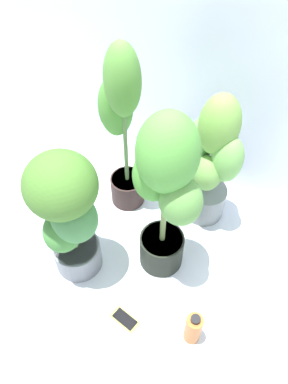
{
  "coord_description": "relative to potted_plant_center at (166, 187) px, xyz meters",
  "views": [
    {
      "loc": [
        0.54,
        -0.75,
        1.78
      ],
      "look_at": [
        -0.14,
        0.25,
        0.34
      ],
      "focal_mm": 35.95,
      "sensor_mm": 36.0,
      "label": 1
    }
  ],
  "objects": [
    {
      "name": "potted_plant_back_center",
      "position": [
        0.03,
        0.4,
        -0.15
      ],
      "size": [
        0.38,
        0.29,
        0.81
      ],
      "color": "slate",
      "rests_on": "ground"
    },
    {
      "name": "potted_plant_center",
      "position": [
        0.0,
        0.0,
        0.0
      ],
      "size": [
        0.38,
        0.35,
        0.96
      ],
      "color": "black",
      "rests_on": "ground"
    },
    {
      "name": "cell_phone",
      "position": [
        0.04,
        -0.37,
        -0.57
      ],
      "size": [
        0.15,
        0.08,
        0.01
      ],
      "rotation": [
        0.0,
        0.0,
        -1.66
      ],
      "color": "#D1CB4D",
      "rests_on": "ground"
    },
    {
      "name": "potted_plant_front_left",
      "position": [
        -0.35,
        -0.26,
        -0.11
      ],
      "size": [
        0.4,
        0.4,
        0.76
      ],
      "color": "slate",
      "rests_on": "ground"
    },
    {
      "name": "ground_plane",
      "position": [
        -0.03,
        -0.15,
        -0.58
      ],
      "size": [
        8.0,
        8.0,
        0.0
      ],
      "primitive_type": "plane",
      "color": "silver",
      "rests_on": "ground"
    },
    {
      "name": "nutrient_bottle",
      "position": [
        0.34,
        -0.26,
        -0.48
      ],
      "size": [
        0.08,
        0.08,
        0.21
      ],
      "color": "#B66228",
      "rests_on": "ground"
    },
    {
      "name": "mylar_back_wall",
      "position": [
        -0.03,
        0.7,
        0.42
      ],
      "size": [
        3.2,
        0.01,
        2.0
      ],
      "primitive_type": "cube",
      "color": "silver",
      "rests_on": "ground"
    },
    {
      "name": "potted_plant_back_left",
      "position": [
        -0.41,
        0.24,
        -0.02
      ],
      "size": [
        0.29,
        0.24,
        1.0
      ],
      "color": "#352320",
      "rests_on": "ground"
    }
  ]
}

